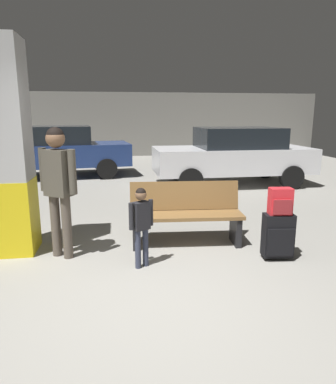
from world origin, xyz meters
name	(u,v)px	position (x,y,z in m)	size (l,w,h in m)	color
ground_plane	(137,207)	(0.00, 4.00, -0.05)	(18.00, 18.00, 0.10)	gray
garage_back_wall	(124,125)	(0.00, 12.86, 1.40)	(18.00, 0.12, 2.80)	slate
structural_pillar	(7,151)	(-1.79, 1.68, 1.38)	(0.57, 0.57, 2.79)	yellow
bench	(186,214)	(0.58, 1.64, 0.44)	(1.63, 0.64, 0.89)	brown
suitcase	(278,236)	(1.65, 0.89, 0.32)	(0.40, 0.26, 0.60)	black
backpack_bright	(280,202)	(1.65, 0.89, 0.77)	(0.30, 0.22, 0.34)	red
child	(141,219)	(-0.11, 0.91, 0.61)	(0.30, 0.20, 1.00)	#33384C
adult	(58,179)	(-1.12, 1.39, 1.05)	(0.49, 0.37, 1.69)	brown
parked_car_near	(234,155)	(2.69, 5.78, 0.81)	(4.12, 1.83, 1.51)	silver
parked_car_far	(58,150)	(-2.11, 7.71, 0.81)	(4.28, 2.21, 1.51)	navy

